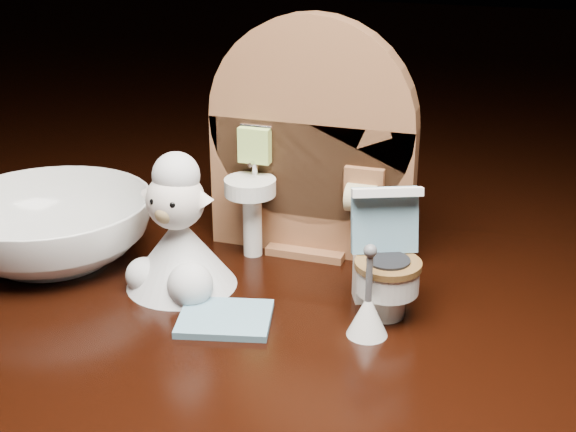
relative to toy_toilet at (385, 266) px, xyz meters
The scene contains 6 objects.
backdrop_panel 0.10m from the toy_toilet, 135.06° to the left, with size 0.13×0.05×0.15m.
toy_toilet is the anchor object (origin of this frame).
bath_mat 0.09m from the toy_toilet, 152.31° to the right, with size 0.05×0.04×0.00m, color #6491A6.
toilet_brush 0.03m from the toy_toilet, 93.86° to the right, with size 0.02×0.02×0.05m.
plush_lamb 0.12m from the toy_toilet, behind, with size 0.07×0.07×0.08m.
ceramic_bowl 0.21m from the toy_toilet, behind, with size 0.13×0.13×0.04m, color white.
Camera 1 is at (0.13, -0.39, 0.22)m, focal length 50.00 mm.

